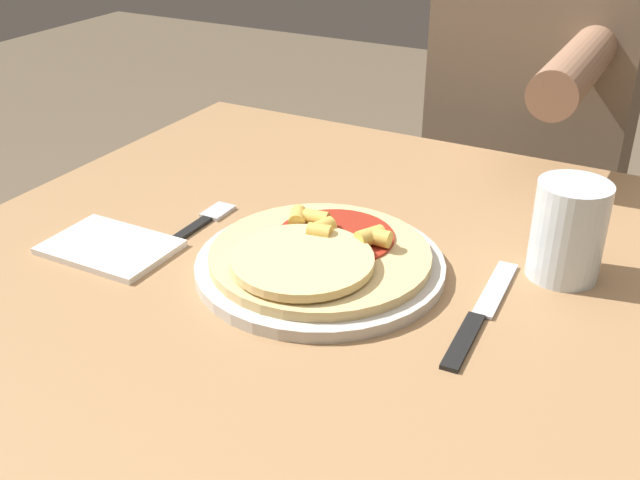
# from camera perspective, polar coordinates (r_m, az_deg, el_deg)

# --- Properties ---
(dining_table) EXTENTS (1.01, 0.99, 0.77)m
(dining_table) POSITION_cam_1_polar(r_m,az_deg,el_deg) (0.89, 1.31, -10.30)
(dining_table) COLOR #9E754C
(dining_table) RESTS_ON ground_plane
(plate) EXTENTS (0.29, 0.29, 0.01)m
(plate) POSITION_cam_1_polar(r_m,az_deg,el_deg) (0.86, -0.00, -1.95)
(plate) COLOR beige
(plate) RESTS_ON dining_table
(pizza) EXTENTS (0.25, 0.25, 0.04)m
(pizza) POSITION_cam_1_polar(r_m,az_deg,el_deg) (0.84, -0.16, -1.06)
(pizza) COLOR #DBBC7A
(pizza) RESTS_ON plate
(fork) EXTENTS (0.03, 0.18, 0.00)m
(fork) POSITION_cam_1_polar(r_m,az_deg,el_deg) (0.96, -9.55, 0.98)
(fork) COLOR black
(fork) RESTS_ON dining_table
(knife) EXTENTS (0.03, 0.22, 0.00)m
(knife) POSITION_cam_1_polar(r_m,az_deg,el_deg) (0.80, 12.15, -5.46)
(knife) COLOR black
(knife) RESTS_ON dining_table
(drinking_glass) EXTENTS (0.08, 0.08, 0.11)m
(drinking_glass) POSITION_cam_1_polar(r_m,az_deg,el_deg) (0.87, 18.39, 0.69)
(drinking_glass) COLOR silver
(drinking_glass) RESTS_ON dining_table
(napkin) EXTENTS (0.15, 0.11, 0.01)m
(napkin) POSITION_cam_1_polar(r_m,az_deg,el_deg) (0.93, -15.70, -0.52)
(napkin) COLOR silver
(napkin) RESTS_ON dining_table
(person_diner) EXTENTS (0.36, 0.52, 1.25)m
(person_diner) POSITION_cam_1_polar(r_m,az_deg,el_deg) (1.49, 15.83, 8.58)
(person_diner) COLOR #2D2D38
(person_diner) RESTS_ON ground_plane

